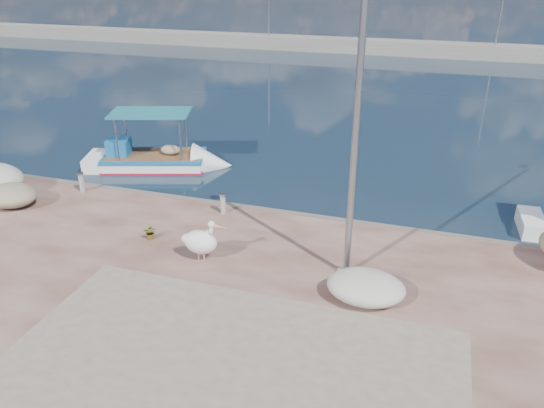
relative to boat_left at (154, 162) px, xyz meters
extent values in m
plane|color=#162635|center=(6.56, -8.41, -0.21)|extent=(1400.00, 1400.00, 0.00)
cube|color=gray|center=(7.56, -11.41, 0.29)|extent=(9.00, 7.00, 0.01)
cube|color=gray|center=(6.56, 31.59, 0.39)|extent=(120.00, 2.20, 1.20)
cylinder|color=gray|center=(-5.44, 31.59, 3.79)|extent=(0.16, 0.16, 7.00)
cylinder|color=gray|center=(14.56, 31.59, 3.79)|extent=(0.16, 0.16, 7.00)
cube|color=white|center=(0.06, 0.02, -0.14)|extent=(5.88, 3.47, 0.92)
cube|color=#165992|center=(0.06, 0.02, 0.27)|extent=(4.41, 3.04, 0.13)
cube|color=maroon|center=(0.06, 0.02, -0.19)|extent=(4.40, 3.02, 0.12)
cube|color=#165992|center=(-1.27, -0.41, 0.66)|extent=(1.09, 1.09, 0.67)
cube|color=#1B5F6C|center=(0.06, 0.02, 2.05)|extent=(3.46, 2.60, 0.08)
cylinder|color=tan|center=(5.26, -6.89, 0.44)|extent=(0.04, 0.04, 0.30)
cylinder|color=tan|center=(5.41, -6.88, 0.44)|extent=(0.04, 0.04, 0.30)
ellipsoid|color=silver|center=(5.34, -6.89, 0.83)|extent=(0.94, 0.62, 0.65)
cylinder|color=silver|center=(5.62, -6.87, 1.15)|extent=(0.22, 0.13, 0.55)
sphere|color=silver|center=(5.66, -6.86, 1.39)|extent=(0.18, 0.18, 0.18)
cone|color=#D47D52|center=(5.88, -6.85, 1.34)|extent=(0.44, 0.13, 0.13)
cylinder|color=gray|center=(9.10, -6.38, 3.79)|extent=(0.16, 0.16, 7.00)
cylinder|color=gray|center=(9.10, -6.38, 0.34)|extent=(0.44, 0.44, 0.10)
cylinder|color=gray|center=(4.79, -4.08, 0.61)|extent=(0.16, 0.16, 0.64)
cylinder|color=gray|center=(4.79, -4.08, 0.93)|extent=(0.22, 0.22, 0.05)
cylinder|color=gray|center=(-0.45, -3.98, 0.62)|extent=(0.17, 0.17, 0.66)
cylinder|color=gray|center=(-0.45, -3.98, 0.95)|extent=(0.23, 0.23, 0.06)
imported|color=#33722D|center=(3.48, -6.25, 0.50)|extent=(0.46, 0.43, 0.42)
ellipsoid|color=beige|center=(9.73, -7.35, 0.63)|extent=(1.83, 1.37, 0.68)
ellipsoid|color=tan|center=(-1.96, -5.64, 0.64)|extent=(1.80, 1.40, 0.70)
camera|label=1|loc=(10.82, -17.82, 7.52)|focal=35.00mm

